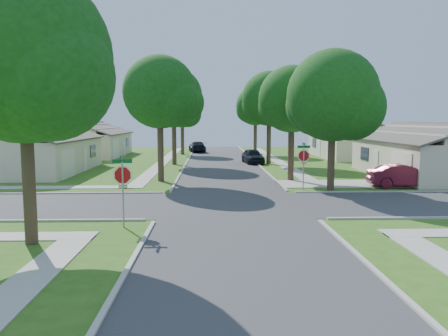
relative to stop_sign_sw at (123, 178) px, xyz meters
name	(u,v)px	position (x,y,z in m)	size (l,w,h in m)	color
ground	(233,205)	(4.70, 4.70, -2.03)	(100.00, 100.00, 0.00)	#305B18
road_ns	(233,204)	(4.70, 4.70, -2.03)	(7.00, 100.00, 0.02)	#333335
sidewalk_ne	(275,159)	(10.80, 30.70, -2.01)	(1.20, 40.00, 0.04)	#9E9B91
sidewalk_nw	(165,160)	(-1.40, 30.70, -2.01)	(1.20, 40.00, 0.04)	#9E9B91
driveway	(342,184)	(12.60, 11.80, -2.01)	(8.80, 3.60, 0.05)	#9E9B91
stop_sign_sw	(123,178)	(0.00, 0.00, 0.00)	(1.05, 0.80, 2.98)	gray
stop_sign_ne	(304,158)	(9.40, 9.40, 0.00)	(1.05, 0.80, 2.98)	gray
tree_e_near	(292,102)	(9.45, 13.71, 3.61)	(4.97, 4.80, 8.28)	#38281C
tree_e_mid	(270,101)	(9.46, 25.71, 4.22)	(5.59, 5.40, 9.21)	#38281C
tree_e_far	(256,108)	(9.45, 38.71, 3.95)	(5.17, 5.00, 8.72)	#38281C
tree_w_near	(161,95)	(0.06, 13.71, 4.08)	(5.38, 5.20, 8.97)	#38281C
tree_w_mid	(174,99)	(0.06, 25.71, 4.46)	(5.80, 5.60, 9.56)	#38281C
tree_w_far	(183,111)	(0.05, 38.71, 3.48)	(4.76, 4.60, 8.04)	#38281C
tree_sw_corner	(25,64)	(-2.74, -2.29, 4.23)	(6.21, 6.00, 9.55)	#38281C
tree_ne_corner	(334,100)	(11.06, 8.91, 3.56)	(5.80, 5.60, 8.66)	#38281C
house_ne_near	(430,157)	(20.69, 15.70, -0.51)	(8.42, 13.60, 4.23)	beige
house_ne_far	(354,144)	(20.69, 33.70, -0.51)	(8.42, 13.60, 4.23)	beige
house_nw_near	(35,154)	(-11.29, 19.70, -0.51)	(8.42, 13.60, 4.23)	beige
house_nw_far	(90,144)	(-11.29, 36.70, -0.51)	(8.42, 13.60, 4.23)	beige
car_driveway	(404,176)	(16.20, 10.20, -1.28)	(1.60, 4.58, 1.51)	maroon
car_curb_east	(253,156)	(7.90, 26.60, -1.28)	(1.76, 4.38, 1.49)	black
car_curb_west	(197,147)	(1.78, 42.82, -1.29)	(2.07, 5.09, 1.48)	black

